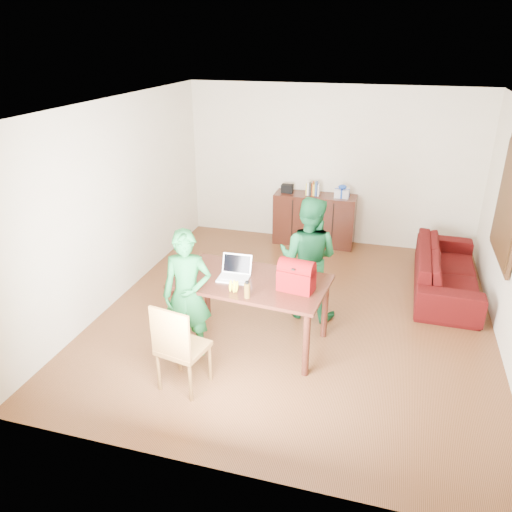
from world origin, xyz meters
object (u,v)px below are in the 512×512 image
(red_bag, at_px, (296,278))
(table, at_px, (251,288))
(person_far, at_px, (308,258))
(sofa, at_px, (447,270))
(laptop, at_px, (233,276))
(chair, at_px, (183,362))
(person_near, at_px, (187,294))
(bottle, at_px, (247,290))

(red_bag, bearing_deg, table, 179.63)
(person_far, xyz_separation_m, sofa, (1.82, 1.22, -0.50))
(table, distance_m, laptop, 0.26)
(person_far, xyz_separation_m, red_bag, (0.03, -0.91, 0.15))
(laptop, bearing_deg, table, 7.51)
(chair, height_order, person_far, person_far)
(chair, relative_size, person_far, 0.62)
(table, bearing_deg, person_near, -140.66)
(table, xyz_separation_m, red_bag, (0.55, -0.09, 0.25))
(table, height_order, person_near, person_near)
(person_far, relative_size, bottle, 8.32)
(chair, bearing_deg, bottle, 60.77)
(person_near, xyz_separation_m, red_bag, (1.17, 0.33, 0.20))
(table, xyz_separation_m, person_far, (0.52, 0.82, 0.10))
(person_far, xyz_separation_m, laptop, (-0.72, -0.85, 0.05))
(sofa, bearing_deg, table, 132.11)
(person_far, distance_m, sofa, 2.25)
(bottle, bearing_deg, red_bag, 34.26)
(chair, bearing_deg, red_bag, 54.32)
(table, distance_m, person_near, 0.75)
(table, relative_size, laptop, 5.08)
(laptop, height_order, bottle, laptop)
(person_far, height_order, bottle, person_far)
(person_near, height_order, sofa, person_near)
(table, bearing_deg, bottle, -74.44)
(person_far, bearing_deg, laptop, 56.80)
(laptop, distance_m, sofa, 3.33)
(person_near, distance_m, bottle, 0.71)
(person_near, bearing_deg, laptop, 28.99)
(person_near, bearing_deg, chair, -87.03)
(person_near, relative_size, red_bag, 3.89)
(chair, distance_m, red_bag, 1.51)
(chair, height_order, sofa, chair)
(table, bearing_deg, chair, -108.13)
(bottle, bearing_deg, laptop, 126.78)
(chair, distance_m, person_near, 0.78)
(person_far, xyz_separation_m, bottle, (-0.44, -1.23, 0.11))
(person_far, bearing_deg, red_bag, 98.90)
(table, xyz_separation_m, person_near, (-0.62, -0.42, 0.05))
(person_far, relative_size, red_bag, 4.16)
(table, height_order, sofa, table)
(laptop, bearing_deg, person_near, -139.05)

